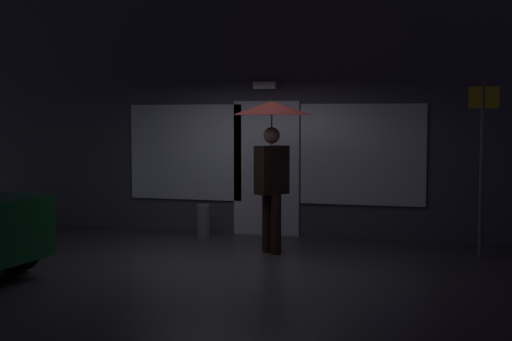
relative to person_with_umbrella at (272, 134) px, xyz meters
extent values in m
plane|color=#38353A|center=(-0.46, -0.70, -1.71)|extent=(18.00, 18.00, 0.00)
cube|color=#4C4C56|center=(-0.46, 1.65, 0.39)|extent=(10.22, 0.30, 4.19)
cube|color=white|center=(-0.46, 1.48, -0.61)|extent=(1.10, 0.04, 2.20)
cube|color=white|center=(-1.87, 1.48, -0.36)|extent=(1.97, 0.04, 1.60)
cube|color=white|center=(1.11, 1.48, -0.36)|extent=(1.97, 0.04, 1.60)
cube|color=white|center=(-0.46, 1.40, 0.74)|extent=(0.36, 0.16, 0.12)
cylinder|color=black|center=(-0.08, 0.06, -1.28)|extent=(0.15, 0.15, 0.85)
cylinder|color=black|center=(0.08, -0.06, -1.28)|extent=(0.15, 0.15, 0.85)
cube|color=black|center=(0.00, 0.00, -0.51)|extent=(0.47, 0.51, 0.69)
cube|color=silver|center=(0.10, 0.08, -0.51)|extent=(0.10, 0.12, 0.55)
cube|color=#B28C19|center=(0.10, 0.08, -0.53)|extent=(0.05, 0.05, 0.44)
sphere|color=tan|center=(0.00, 0.00, -0.02)|extent=(0.23, 0.23, 0.23)
cylinder|color=slate|center=(0.00, 0.00, -0.01)|extent=(0.02, 0.02, 0.94)
cone|color=#4C0C0C|center=(0.00, 0.00, 0.36)|extent=(1.12, 1.12, 0.20)
cylinder|color=black|center=(-2.79, -2.06, -1.39)|extent=(0.66, 0.28, 0.64)
cylinder|color=#595B60|center=(2.86, 0.47, -0.48)|extent=(0.07, 0.07, 2.46)
cube|color=gold|center=(2.86, 0.45, 0.50)|extent=(0.40, 0.02, 0.30)
cylinder|color=slate|center=(-1.37, 0.94, -1.44)|extent=(0.22, 0.22, 0.54)
camera|label=1|loc=(2.40, -9.62, 0.23)|focal=49.27mm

